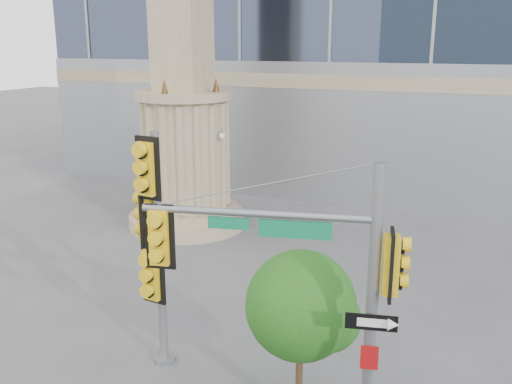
% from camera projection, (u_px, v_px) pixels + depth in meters
% --- Properties ---
extents(monument, '(4.40, 4.40, 16.60)m').
position_uv_depth(monument, '(183.00, 79.00, 20.40)').
color(monument, gray).
rests_on(monument, ground).
extents(main_signal_pole, '(3.97, 1.18, 5.17)m').
position_uv_depth(main_signal_pole, '(311.00, 285.00, 8.81)').
color(main_signal_pole, slate).
rests_on(main_signal_pole, ground).
extents(secondary_signal_pole, '(0.89, 0.72, 5.12)m').
position_uv_depth(secondary_signal_pole, '(153.00, 233.00, 11.76)').
color(secondary_signal_pole, slate).
rests_on(secondary_signal_pole, ground).
extents(street_tree, '(2.08, 2.03, 3.23)m').
position_uv_depth(street_tree, '(303.00, 310.00, 10.33)').
color(street_tree, gray).
rests_on(street_tree, ground).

